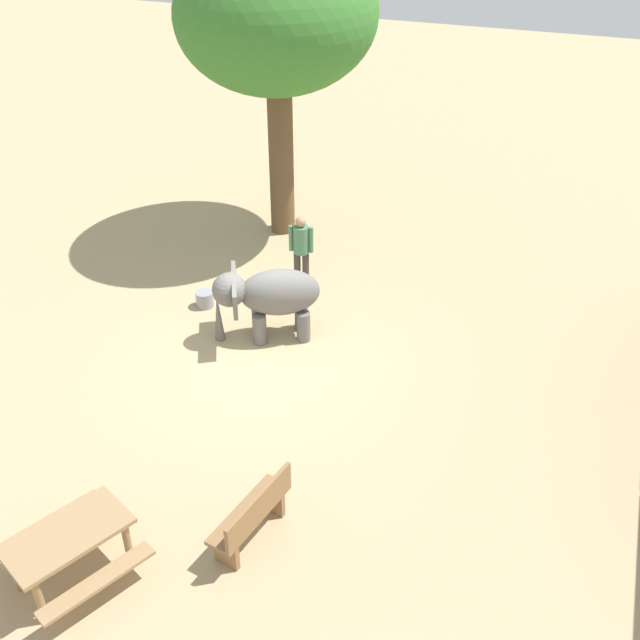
% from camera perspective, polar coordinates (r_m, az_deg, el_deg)
% --- Properties ---
extents(ground_plane, '(60.00, 60.00, 0.00)m').
position_cam_1_polar(ground_plane, '(13.60, -4.74, -2.78)').
color(ground_plane, tan).
extents(elephant, '(1.68, 1.95, 1.39)m').
position_cam_1_polar(elephant, '(13.66, -3.96, 1.88)').
color(elephant, slate).
rests_on(elephant, ground_plane).
extents(person_handler, '(0.32, 0.50, 1.62)m').
position_cam_1_polar(person_handler, '(15.20, -1.45, 5.62)').
color(person_handler, '#3F3833').
rests_on(person_handler, ground_plane).
extents(shade_tree_main, '(4.57, 4.19, 6.52)m').
position_cam_1_polar(shade_tree_main, '(16.59, -3.31, 22.18)').
color(shade_tree_main, brown).
rests_on(shade_tree_main, ground_plane).
extents(wooden_bench, '(1.45, 0.63, 0.88)m').
position_cam_1_polar(wooden_bench, '(10.11, -5.13, -14.58)').
color(wooden_bench, olive).
rests_on(wooden_bench, ground_plane).
extents(picnic_table_near, '(1.97, 1.96, 0.78)m').
position_cam_1_polar(picnic_table_near, '(10.07, -18.66, -15.97)').
color(picnic_table_near, '#9E7A51').
rests_on(picnic_table_near, ground_plane).
extents(feed_bucket, '(0.36, 0.36, 0.32)m').
position_cam_1_polar(feed_bucket, '(15.10, -8.82, 1.59)').
color(feed_bucket, gray).
rests_on(feed_bucket, ground_plane).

